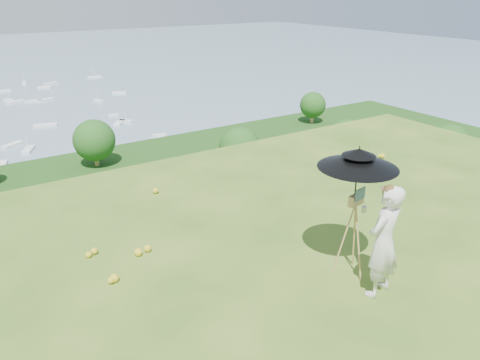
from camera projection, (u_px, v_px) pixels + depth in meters
ground at (435, 261)px, 7.74m from camera, size 14.00×14.00×0.00m
forest_slope at (79, 352)px, 45.93m from camera, size 140.00×56.00×22.00m
shoreline_tier at (19, 242)px, 79.57m from camera, size 170.00×28.00×8.00m
slope_trees at (57, 226)px, 40.57m from camera, size 110.00×50.00×6.00m
harbor_town at (12, 207)px, 77.08m from camera, size 110.00×22.00×5.00m
wildflowers at (422, 251)px, 7.91m from camera, size 10.00×10.50×0.12m
painter at (384, 242)px, 6.62m from camera, size 0.70×0.53×1.73m
field_easel at (353, 231)px, 7.15m from camera, size 0.65×0.65×1.47m
sun_umbrella at (357, 175)px, 6.82m from camera, size 1.29×1.29×0.89m
painter_cap at (391, 189)px, 6.31m from camera, size 0.21×0.24×0.10m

